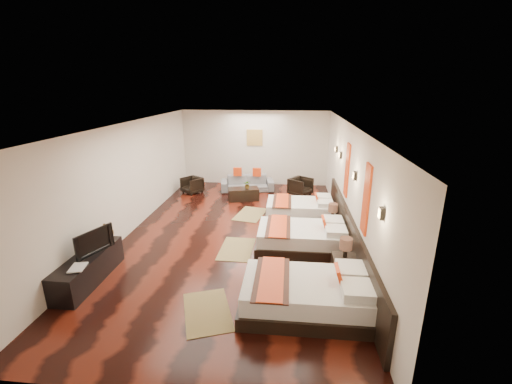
# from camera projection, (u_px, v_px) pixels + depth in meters

# --- Properties ---
(floor) EXTENTS (5.50, 9.50, 0.01)m
(floor) POSITION_uv_depth(u_px,v_px,m) (236.00, 234.00, 8.65)
(floor) COLOR black
(floor) RESTS_ON ground
(ceiling) EXTENTS (5.50, 9.50, 0.01)m
(ceiling) POSITION_uv_depth(u_px,v_px,m) (233.00, 124.00, 7.80)
(ceiling) COLOR white
(ceiling) RESTS_ON floor
(back_wall) EXTENTS (5.50, 0.01, 2.80)m
(back_wall) POSITION_uv_depth(u_px,v_px,m) (255.00, 148.00, 12.72)
(back_wall) COLOR silver
(back_wall) RESTS_ON floor
(left_wall) EXTENTS (0.01, 9.50, 2.80)m
(left_wall) POSITION_uv_depth(u_px,v_px,m) (127.00, 179.00, 8.48)
(left_wall) COLOR silver
(left_wall) RESTS_ON floor
(right_wall) EXTENTS (0.01, 9.50, 2.80)m
(right_wall) POSITION_uv_depth(u_px,v_px,m) (349.00, 185.00, 7.96)
(right_wall) COLOR silver
(right_wall) RESTS_ON floor
(headboard_panel) EXTENTS (0.08, 6.60, 0.90)m
(headboard_panel) POSITION_uv_depth(u_px,v_px,m) (349.00, 236.00, 7.49)
(headboard_panel) COLOR black
(headboard_panel) RESTS_ON floor
(bed_near) EXTENTS (2.22, 1.40, 0.85)m
(bed_near) POSITION_uv_depth(u_px,v_px,m) (308.00, 295.00, 5.67)
(bed_near) COLOR black
(bed_near) RESTS_ON floor
(bed_mid) EXTENTS (2.12, 1.33, 0.81)m
(bed_mid) POSITION_uv_depth(u_px,v_px,m) (303.00, 237.00, 7.84)
(bed_mid) COLOR black
(bed_mid) RESTS_ON floor
(bed_far) EXTENTS (1.97, 1.24, 0.75)m
(bed_far) POSITION_uv_depth(u_px,v_px,m) (301.00, 209.00, 9.67)
(bed_far) COLOR black
(bed_far) RESTS_ON floor
(nightstand_a) EXTENTS (0.46, 0.46, 0.90)m
(nightstand_a) POSITION_uv_depth(u_px,v_px,m) (344.00, 266.00, 6.53)
(nightstand_a) COLOR black
(nightstand_a) RESTS_ON floor
(nightstand_b) EXTENTS (0.44, 0.44, 0.86)m
(nightstand_b) POSITION_uv_depth(u_px,v_px,m) (332.00, 225.00, 8.50)
(nightstand_b) COLOR black
(nightstand_b) RESTS_ON floor
(jute_mat_near) EXTENTS (1.11, 1.38, 0.01)m
(jute_mat_near) POSITION_uv_depth(u_px,v_px,m) (207.00, 311.00, 5.69)
(jute_mat_near) COLOR olive
(jute_mat_near) RESTS_ON floor
(jute_mat_mid) EXTENTS (0.78, 1.22, 0.01)m
(jute_mat_mid) POSITION_uv_depth(u_px,v_px,m) (237.00, 249.00, 7.87)
(jute_mat_mid) COLOR olive
(jute_mat_mid) RESTS_ON floor
(jute_mat_far) EXTENTS (0.99, 1.33, 0.01)m
(jute_mat_far) POSITION_uv_depth(u_px,v_px,m) (250.00, 214.00, 9.99)
(jute_mat_far) COLOR olive
(jute_mat_far) RESTS_ON floor
(tv_console) EXTENTS (0.50, 1.80, 0.55)m
(tv_console) POSITION_uv_depth(u_px,v_px,m) (89.00, 268.00, 6.52)
(tv_console) COLOR black
(tv_console) RESTS_ON floor
(tv) EXTENTS (0.40, 0.83, 0.49)m
(tv) POSITION_uv_depth(u_px,v_px,m) (92.00, 241.00, 6.50)
(tv) COLOR black
(tv) RESTS_ON tv_console
(book) EXTENTS (0.33, 0.39, 0.03)m
(book) POSITION_uv_depth(u_px,v_px,m) (70.00, 268.00, 5.96)
(book) COLOR black
(book) RESTS_ON tv_console
(figurine) EXTENTS (0.38, 0.38, 0.35)m
(figurine) POSITION_uv_depth(u_px,v_px,m) (105.00, 232.00, 7.07)
(figurine) COLOR brown
(figurine) RESTS_ON tv_console
(sofa) EXTENTS (1.98, 1.06, 0.55)m
(sofa) POSITION_uv_depth(u_px,v_px,m) (247.00, 183.00, 12.19)
(sofa) COLOR slate
(sofa) RESTS_ON floor
(armchair_left) EXTENTS (0.86, 0.87, 0.57)m
(armchair_left) POSITION_uv_depth(u_px,v_px,m) (192.00, 185.00, 11.92)
(armchair_left) COLOR black
(armchair_left) RESTS_ON floor
(armchair_right) EXTENTS (0.95, 0.94, 0.62)m
(armchair_right) POSITION_uv_depth(u_px,v_px,m) (301.00, 187.00, 11.65)
(armchair_right) COLOR black
(armchair_right) RESTS_ON floor
(coffee_table) EXTENTS (1.10, 0.74, 0.40)m
(coffee_table) POSITION_uv_depth(u_px,v_px,m) (243.00, 194.00, 11.22)
(coffee_table) COLOR black
(coffee_table) RESTS_ON floor
(table_plant) EXTENTS (0.26, 0.23, 0.28)m
(table_plant) POSITION_uv_depth(u_px,v_px,m) (248.00, 184.00, 11.10)
(table_plant) COLOR #2E5A1E
(table_plant) RESTS_ON coffee_table
(orange_panel_a) EXTENTS (0.04, 0.40, 1.30)m
(orange_panel_a) POSITION_uv_depth(u_px,v_px,m) (366.00, 199.00, 6.07)
(orange_panel_a) COLOR #D86014
(orange_panel_a) RESTS_ON right_wall
(orange_panel_b) EXTENTS (0.04, 0.40, 1.30)m
(orange_panel_b) POSITION_uv_depth(u_px,v_px,m) (347.00, 170.00, 8.15)
(orange_panel_b) COLOR #D86014
(orange_panel_b) RESTS_ON right_wall
(sconce_near) EXTENTS (0.07, 0.12, 0.18)m
(sconce_near) POSITION_uv_depth(u_px,v_px,m) (381.00, 213.00, 4.98)
(sconce_near) COLOR black
(sconce_near) RESTS_ON right_wall
(sconce_mid) EXTENTS (0.07, 0.12, 0.18)m
(sconce_mid) POSITION_uv_depth(u_px,v_px,m) (355.00, 176.00, 7.07)
(sconce_mid) COLOR black
(sconce_mid) RESTS_ON right_wall
(sconce_far) EXTENTS (0.07, 0.12, 0.18)m
(sconce_far) POSITION_uv_depth(u_px,v_px,m) (340.00, 155.00, 9.15)
(sconce_far) COLOR black
(sconce_far) RESTS_ON right_wall
(sconce_lounge) EXTENTS (0.07, 0.12, 0.18)m
(sconce_lounge) POSITION_uv_depth(u_px,v_px,m) (336.00, 149.00, 10.01)
(sconce_lounge) COLOR black
(sconce_lounge) RESTS_ON right_wall
(gold_artwork) EXTENTS (0.60, 0.04, 0.60)m
(gold_artwork) POSITION_uv_depth(u_px,v_px,m) (255.00, 138.00, 12.58)
(gold_artwork) COLOR #AD873F
(gold_artwork) RESTS_ON back_wall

